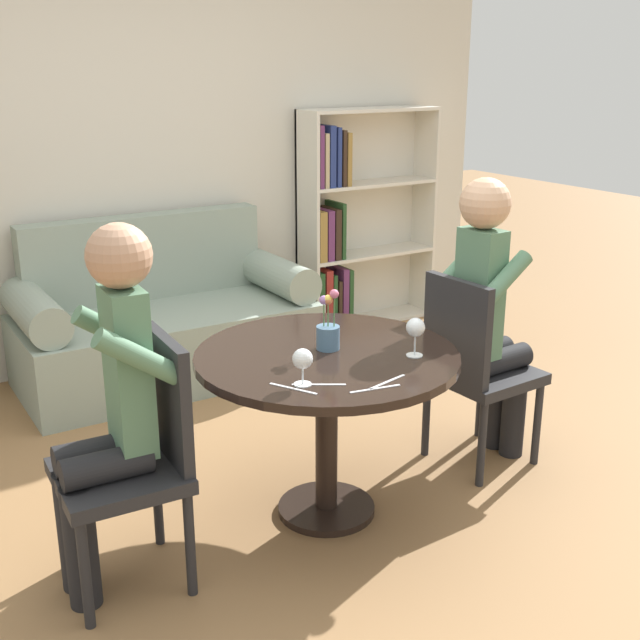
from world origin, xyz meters
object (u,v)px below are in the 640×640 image
chair_left (139,453)px  wine_glass_left (303,360)px  bookshelf_right (349,225)px  flower_vase (328,330)px  wine_glass_right (415,329)px  couch (164,326)px  person_left (109,402)px  chair_right (474,364)px  person_right (489,313)px

chair_left → wine_glass_left: 0.65m
bookshelf_right → flower_vase: 2.48m
wine_glass_left → flower_vase: 0.38m
chair_left → wine_glass_right: chair_left is taller
couch → bookshelf_right: size_ratio=1.12×
chair_left → flower_vase: 0.86m
person_left → wine_glass_right: size_ratio=8.53×
couch → wine_glass_right: (0.27, -1.99, 0.50)m
couch → wine_glass_right: size_ratio=10.94×
chair_right → wine_glass_left: bearing=100.1°
wine_glass_right → bookshelf_right: bearing=62.0°
chair_right → flower_vase: flower_vase is taller
couch → wine_glass_left: size_ratio=12.49×
person_left → wine_glass_right: person_left is taller
chair_left → person_right: 1.67m
bookshelf_right → wine_glass_right: bookshelf_right is taller
couch → flower_vase: (0.03, -1.75, 0.47)m
wine_glass_left → person_left: bearing=161.4°
person_right → flower_vase: bearing=85.8°
chair_right → flower_vase: (-0.76, 0.02, 0.29)m
wine_glass_right → wine_glass_left: bearing=-177.3°
couch → wine_glass_left: (-0.24, -2.01, 0.48)m
chair_left → wine_glass_right: size_ratio=5.91×
wine_glass_right → person_left: bearing=170.7°
chair_right → person_right: (0.08, 0.01, 0.22)m
bookshelf_right → person_left: size_ratio=1.14×
person_left → flower_vase: size_ratio=5.34×
couch → wine_glass_right: couch is taller
bookshelf_right → person_left: 3.13m
chair_left → wine_glass_left: chair_left is taller
person_right → flower_vase: 0.84m
bookshelf_right → wine_glass_left: bookshelf_right is taller
couch → person_right: bearing=-63.8°
bookshelf_right → wine_glass_left: size_ratio=11.13×
person_left → wine_glass_right: (1.14, -0.19, 0.11)m
chair_left → person_right: person_right is taller
person_left → wine_glass_left: person_left is taller
person_right → wine_glass_right: (-0.60, -0.23, 0.09)m
chair_left → flower_vase: bearing=97.0°
bookshelf_right → chair_left: 3.08m
flower_vase → chair_right: bearing=-1.8°
couch → chair_left: couch is taller
chair_left → person_left: (-0.08, 0.01, 0.21)m
couch → flower_vase: size_ratio=6.85×
person_left → person_right: size_ratio=0.98×
person_right → wine_glass_right: bearing=107.6°
chair_left → flower_vase: (0.81, 0.06, 0.29)m
couch → flower_vase: 1.81m
bookshelf_right → chair_right: bookshelf_right is taller
person_left → flower_vase: person_left is taller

